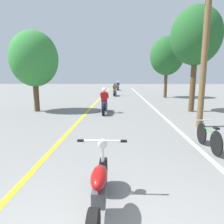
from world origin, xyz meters
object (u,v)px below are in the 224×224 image
(roadside_tree_right_near, at_px, (196,36))
(motorcycle_foreground, at_px, (99,190))
(utility_pole, at_px, (205,51))
(motorcycle_rider_mid, at_px, (115,91))
(roadside_tree_right_far, at_px, (167,56))
(motorcycle_rider_far, at_px, (118,87))
(roadside_tree_left, at_px, (34,59))
(motorcycle_rider_lead, at_px, (104,103))
(bicycle_parked, at_px, (208,137))

(roadside_tree_right_near, relative_size, motorcycle_foreground, 2.92)
(utility_pole, bearing_deg, motorcycle_rider_mid, 105.54)
(roadside_tree_right_far, height_order, motorcycle_rider_far, roadside_tree_right_far)
(motorcycle_foreground, bearing_deg, roadside_tree_right_far, 74.47)
(utility_pole, height_order, roadside_tree_left, utility_pole)
(motorcycle_foreground, height_order, motorcycle_rider_far, motorcycle_rider_far)
(motorcycle_rider_lead, bearing_deg, roadside_tree_right_far, 58.78)
(roadside_tree_right_far, relative_size, bicycle_parked, 3.71)
(utility_pole, distance_m, motorcycle_rider_far, 24.07)
(motorcycle_foreground, bearing_deg, roadside_tree_left, 117.27)
(motorcycle_foreground, relative_size, motorcycle_rider_lead, 0.97)
(utility_pole, distance_m, roadside_tree_right_near, 4.18)
(motorcycle_rider_far, xyz_separation_m, bicycle_parked, (2.81, -26.34, -0.19))
(utility_pole, xyz_separation_m, motorcycle_rider_mid, (-3.89, 13.97, -2.55))
(motorcycle_foreground, height_order, motorcycle_rider_mid, motorcycle_rider_mid)
(roadside_tree_right_far, xyz_separation_m, roadside_tree_left, (-9.75, -8.68, -1.02))
(roadside_tree_right_near, distance_m, bicycle_parked, 7.87)
(roadside_tree_right_far, distance_m, motorcycle_foreground, 18.97)
(utility_pole, distance_m, roadside_tree_right_far, 12.41)
(roadside_tree_right_near, bearing_deg, motorcycle_rider_mid, 115.77)
(utility_pole, bearing_deg, roadside_tree_right_far, 83.90)
(motorcycle_rider_mid, xyz_separation_m, motorcycle_rider_far, (0.28, 9.69, 0.02))
(roadside_tree_right_near, xyz_separation_m, roadside_tree_right_far, (0.31, 8.45, -0.24))
(motorcycle_rider_far, bearing_deg, roadside_tree_right_far, -66.59)
(roadside_tree_right_near, bearing_deg, roadside_tree_left, -178.61)
(bicycle_parked, bearing_deg, motorcycle_rider_far, 96.09)
(motorcycle_rider_mid, height_order, bicycle_parked, motorcycle_rider_mid)
(motorcycle_rider_far, height_order, bicycle_parked, motorcycle_rider_far)
(motorcycle_foreground, relative_size, bicycle_parked, 1.27)
(roadside_tree_right_far, height_order, motorcycle_foreground, roadside_tree_right_far)
(roadside_tree_right_far, height_order, motorcycle_rider_lead, roadside_tree_right_far)
(utility_pole, xyz_separation_m, motorcycle_rider_lead, (-4.25, 3.12, -2.52))
(utility_pole, height_order, motorcycle_rider_far, utility_pole)
(roadside_tree_left, relative_size, motorcycle_rider_lead, 2.21)
(motorcycle_rider_mid, xyz_separation_m, bicycle_parked, (3.09, -16.66, -0.17))
(motorcycle_rider_lead, height_order, motorcycle_rider_mid, motorcycle_rider_lead)
(roadside_tree_left, bearing_deg, motorcycle_rider_lead, -6.79)
(motorcycle_foreground, distance_m, motorcycle_rider_far, 29.29)
(roadside_tree_left, xyz_separation_m, bicycle_parked, (7.64, -6.30, -2.76))
(roadside_tree_left, relative_size, motorcycle_foreground, 2.29)
(motorcycle_rider_mid, relative_size, motorcycle_rider_far, 0.96)
(motorcycle_foreground, bearing_deg, utility_pole, 56.91)
(bicycle_parked, bearing_deg, motorcycle_rider_lead, 120.76)
(motorcycle_foreground, xyz_separation_m, motorcycle_rider_mid, (-0.22, 19.60, 0.11))
(utility_pole, height_order, bicycle_parked, utility_pole)
(utility_pole, relative_size, motorcycle_rider_mid, 2.88)
(motorcycle_rider_mid, relative_size, bicycle_parked, 1.28)
(motorcycle_rider_mid, height_order, motorcycle_rider_far, motorcycle_rider_far)
(roadside_tree_left, bearing_deg, utility_pole, -23.23)
(roadside_tree_right_near, relative_size, motorcycle_rider_mid, 2.92)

